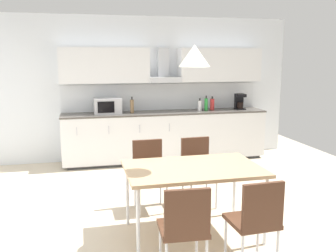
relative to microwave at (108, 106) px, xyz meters
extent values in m
cube|color=beige|center=(0.36, -2.66, -1.07)|extent=(7.99, 8.89, 0.02)
cube|color=silver|center=(0.36, 0.36, 0.27)|extent=(6.39, 0.10, 2.66)
cube|color=#333333|center=(1.06, 0.00, -1.03)|extent=(3.60, 0.56, 0.05)
cube|color=silver|center=(1.06, 0.00, -0.59)|extent=(3.75, 0.61, 0.84)
cube|color=#4C4742|center=(1.06, 0.00, -0.16)|extent=(3.77, 0.63, 0.03)
cube|color=silver|center=(-0.55, -0.31, -0.38)|extent=(0.01, 0.01, 0.14)
cube|color=silver|center=(-0.01, -0.31, -0.38)|extent=(0.01, 0.01, 0.14)
cube|color=silver|center=(0.52, -0.31, -0.38)|extent=(0.01, 0.01, 0.14)
cube|color=silver|center=(1.06, -0.31, -0.38)|extent=(0.01, 0.01, 0.14)
cube|color=silver|center=(1.06, 0.29, 0.11)|extent=(3.75, 0.02, 0.50)
cube|color=silver|center=(-0.03, 0.14, 0.71)|extent=(1.58, 0.34, 0.63)
cube|color=silver|center=(2.14, 0.14, 0.71)|extent=(1.58, 0.34, 0.63)
cube|color=#B7BABF|center=(1.06, 0.12, 0.45)|extent=(0.58, 0.40, 0.10)
cube|color=#B7BABF|center=(1.06, 0.23, 0.73)|extent=(0.20, 0.16, 0.58)
cube|color=#ADADB2|center=(0.00, 0.00, 0.00)|extent=(0.48, 0.34, 0.28)
cube|color=black|center=(-0.04, -0.17, 0.00)|extent=(0.29, 0.01, 0.20)
cube|color=black|center=(2.54, 0.00, -0.13)|extent=(0.18, 0.18, 0.02)
cylinder|color=black|center=(2.54, -0.01, -0.06)|extent=(0.12, 0.12, 0.12)
cube|color=black|center=(2.54, 0.06, 0.01)|extent=(0.16, 0.08, 0.30)
cube|color=black|center=(2.54, -0.01, 0.13)|extent=(0.18, 0.16, 0.06)
cylinder|color=brown|center=(0.43, -0.02, -0.02)|extent=(0.07, 0.07, 0.24)
cylinder|color=black|center=(0.43, -0.02, 0.13)|extent=(0.03, 0.03, 0.05)
cylinder|color=white|center=(1.71, -0.02, -0.04)|extent=(0.08, 0.08, 0.19)
cylinder|color=black|center=(1.71, -0.02, 0.07)|extent=(0.03, 0.03, 0.04)
cylinder|color=red|center=(1.99, 0.06, -0.03)|extent=(0.08, 0.08, 0.21)
cylinder|color=black|center=(1.99, 0.06, 0.09)|extent=(0.03, 0.03, 0.05)
cylinder|color=green|center=(1.85, 0.01, -0.03)|extent=(0.06, 0.06, 0.23)
cylinder|color=black|center=(1.85, 0.01, 0.11)|extent=(0.03, 0.03, 0.05)
cube|color=tan|center=(0.67, -3.02, -0.32)|extent=(1.43, 0.92, 0.04)
cylinder|color=silver|center=(0.01, -3.41, -0.70)|extent=(0.04, 0.04, 0.72)
cylinder|color=silver|center=(1.33, -3.41, -0.70)|extent=(0.04, 0.04, 0.72)
cylinder|color=silver|center=(0.01, -2.62, -0.70)|extent=(0.04, 0.04, 0.72)
cylinder|color=silver|center=(1.33, -2.62, -0.70)|extent=(0.04, 0.04, 0.72)
cube|color=#4C2D1E|center=(0.35, -2.26, -0.61)|extent=(0.41, 0.41, 0.04)
cube|color=#4C2D1E|center=(0.34, -2.08, -0.39)|extent=(0.38, 0.05, 0.40)
cylinder|color=silver|center=(0.52, -2.42, -0.84)|extent=(0.02, 0.02, 0.43)
cylinder|color=silver|center=(0.18, -2.43, -0.84)|extent=(0.02, 0.02, 0.43)
cylinder|color=silver|center=(0.51, -2.08, -0.84)|extent=(0.02, 0.02, 0.43)
cylinder|color=silver|center=(0.17, -2.09, -0.84)|extent=(0.02, 0.02, 0.43)
cube|color=#4C2D1E|center=(0.99, -3.77, -0.61)|extent=(0.42, 0.42, 0.04)
cube|color=#4C2D1E|center=(1.00, -3.95, -0.39)|extent=(0.38, 0.06, 0.40)
cylinder|color=silver|center=(0.81, -3.61, -0.84)|extent=(0.02, 0.02, 0.43)
cylinder|color=silver|center=(1.15, -3.60, -0.84)|extent=(0.02, 0.02, 0.43)
cylinder|color=silver|center=(1.17, -3.94, -0.84)|extent=(0.02, 0.02, 0.43)
cube|color=#4C2D1E|center=(0.35, -3.77, -0.61)|extent=(0.42, 0.42, 0.04)
cube|color=#4C2D1E|center=(0.34, -3.95, -0.39)|extent=(0.38, 0.06, 0.40)
cylinder|color=silver|center=(0.19, -3.59, -0.84)|extent=(0.02, 0.02, 0.43)
cylinder|color=silver|center=(0.53, -3.62, -0.84)|extent=(0.02, 0.02, 0.43)
cube|color=#4C2D1E|center=(0.99, -2.26, -0.61)|extent=(0.42, 0.42, 0.04)
cube|color=#4C2D1E|center=(0.98, -2.08, -0.39)|extent=(0.38, 0.06, 0.40)
cylinder|color=silver|center=(1.17, -2.42, -0.84)|extent=(0.02, 0.02, 0.43)
cylinder|color=silver|center=(0.83, -2.43, -0.84)|extent=(0.02, 0.02, 0.43)
cylinder|color=silver|center=(1.15, -2.08, -0.84)|extent=(0.02, 0.02, 0.43)
cylinder|color=silver|center=(0.81, -2.09, -0.84)|extent=(0.02, 0.02, 0.43)
cone|color=silver|center=(0.67, -3.02, 0.86)|extent=(0.32, 0.32, 0.22)
camera|label=1|loc=(-0.46, -6.68, 0.84)|focal=40.00mm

